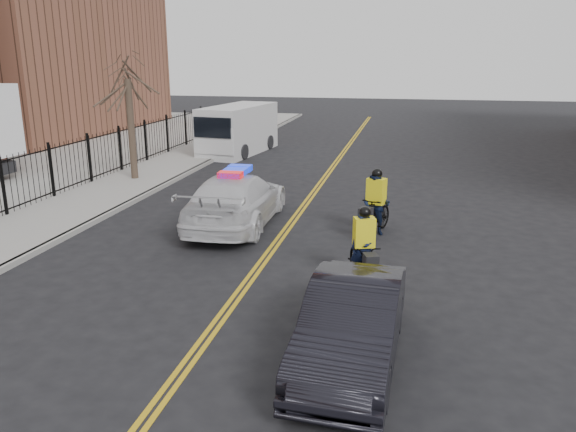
% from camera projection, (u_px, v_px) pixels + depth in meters
% --- Properties ---
extents(ground, '(120.00, 120.00, 0.00)m').
position_uv_depth(ground, '(240.00, 292.00, 12.38)').
color(ground, black).
rests_on(ground, ground).
extents(center_line_left, '(0.10, 60.00, 0.01)m').
position_uv_depth(center_line_left, '(304.00, 203.00, 19.91)').
color(center_line_left, gold).
rests_on(center_line_left, ground).
extents(center_line_right, '(0.10, 60.00, 0.01)m').
position_uv_depth(center_line_right, '(308.00, 203.00, 19.88)').
color(center_line_right, gold).
rests_on(center_line_right, ground).
extents(sidewalk, '(3.00, 60.00, 0.15)m').
position_uv_depth(sidewalk, '(113.00, 191.00, 21.41)').
color(sidewalk, gray).
rests_on(sidewalk, ground).
extents(curb, '(0.20, 60.00, 0.15)m').
position_uv_depth(curb, '(149.00, 193.00, 21.10)').
color(curb, gray).
rests_on(curb, ground).
extents(iron_fence, '(0.12, 28.00, 2.00)m').
position_uv_depth(iron_fence, '(75.00, 165.00, 21.46)').
color(iron_fence, black).
rests_on(iron_fence, ground).
extents(warehouse_far, '(14.00, 18.00, 14.00)m').
position_uv_depth(warehouse_far, '(14.00, 26.00, 37.70)').
color(warehouse_far, brown).
rests_on(warehouse_far, ground).
extents(street_tree, '(3.20, 3.20, 4.80)m').
position_uv_depth(street_tree, '(129.00, 95.00, 22.36)').
color(street_tree, '#372920').
rests_on(street_tree, sidewalk).
extents(police_cruiser, '(2.39, 5.58, 1.76)m').
position_uv_depth(police_cruiser, '(236.00, 199.00, 17.12)').
color(police_cruiser, silver).
rests_on(police_cruiser, ground).
extents(dark_sedan, '(1.69, 4.38, 1.42)m').
position_uv_depth(dark_sedan, '(352.00, 324.00, 9.39)').
color(dark_sedan, black).
rests_on(dark_sedan, ground).
extents(cargo_van, '(2.95, 6.24, 2.51)m').
position_uv_depth(cargo_van, '(237.00, 130.00, 29.77)').
color(cargo_van, silver).
rests_on(cargo_van, ground).
extents(cyclist_near, '(1.19, 1.91, 1.78)m').
position_uv_depth(cyclist_near, '(363.00, 255.00, 12.88)').
color(cyclist_near, black).
rests_on(cyclist_near, ground).
extents(cyclist_far, '(1.16, 1.99, 1.95)m').
position_uv_depth(cyclist_far, '(375.00, 208.00, 16.26)').
color(cyclist_far, black).
rests_on(cyclist_far, ground).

